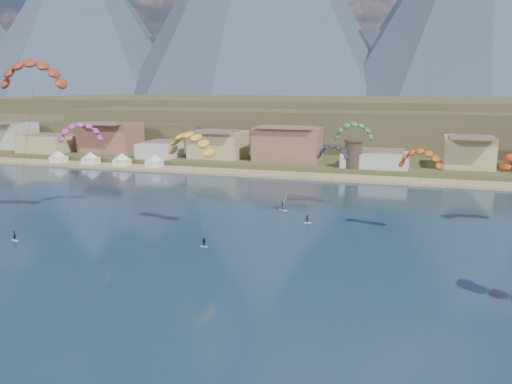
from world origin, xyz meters
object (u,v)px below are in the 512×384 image
(kitesurfer_yellow, at_px, (191,140))
(kitesurfer_green, at_px, (353,129))
(kitesurfer_red, at_px, (32,70))
(watchtower, at_px, (354,154))
(windsurfer, at_px, (283,205))

(kitesurfer_yellow, xyz_separation_m, kitesurfer_green, (25.99, 23.66, 0.88))
(kitesurfer_red, xyz_separation_m, kitesurfer_yellow, (28.93, 4.98, -12.46))
(kitesurfer_yellow, bearing_deg, watchtower, 74.31)
(kitesurfer_red, height_order, kitesurfer_green, kitesurfer_red)
(kitesurfer_red, height_order, windsurfer, kitesurfer_red)
(watchtower, height_order, kitesurfer_green, kitesurfer_green)
(kitesurfer_red, distance_m, kitesurfer_green, 63.02)
(watchtower, bearing_deg, kitesurfer_green, -83.40)
(watchtower, height_order, windsurfer, watchtower)
(watchtower, distance_m, kitesurfer_yellow, 75.96)
(watchtower, distance_m, kitesurfer_green, 50.38)
(kitesurfer_yellow, relative_size, kitesurfer_green, 0.93)
(kitesurfer_yellow, xyz_separation_m, windsurfer, (12.02, 20.62, -15.49))
(kitesurfer_yellow, bearing_deg, kitesurfer_red, -170.22)
(kitesurfer_red, xyz_separation_m, kitesurfer_green, (54.92, 28.65, -11.58))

